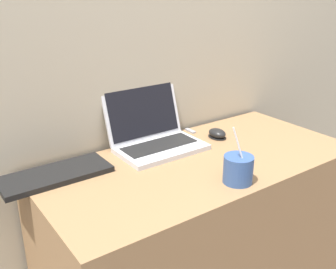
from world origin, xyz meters
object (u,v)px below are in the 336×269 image
(laptop, at_px, (154,134))
(usb_stick, at_px, (190,131))
(drink_cup, at_px, (238,169))
(computer_mouse, at_px, (217,134))
(external_keyboard, at_px, (55,175))

(laptop, distance_m, usb_stick, 0.24)
(drink_cup, distance_m, computer_mouse, 0.42)
(external_keyboard, bearing_deg, drink_cup, -38.59)
(external_keyboard, height_order, usb_stick, external_keyboard)
(laptop, height_order, computer_mouse, laptop)
(drink_cup, xyz_separation_m, external_keyboard, (-0.50, 0.40, -0.04))
(drink_cup, distance_m, external_keyboard, 0.64)
(drink_cup, relative_size, external_keyboard, 0.54)
(drink_cup, distance_m, usb_stick, 0.51)
(computer_mouse, bearing_deg, laptop, 165.14)
(drink_cup, bearing_deg, laptop, 98.26)
(external_keyboard, bearing_deg, computer_mouse, -3.75)
(laptop, relative_size, computer_mouse, 3.79)
(laptop, relative_size, drink_cup, 1.70)
(laptop, height_order, drink_cup, laptop)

